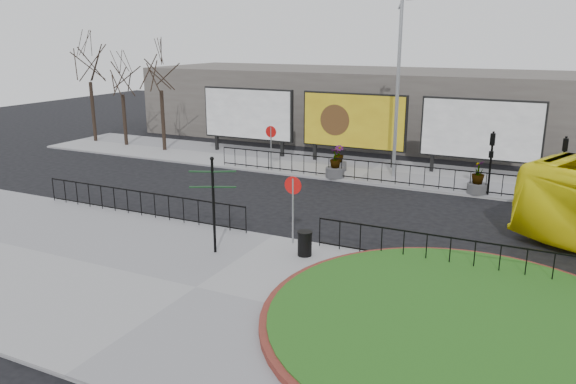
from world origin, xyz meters
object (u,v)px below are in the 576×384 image
Objects in this scene: fingerpost_sign at (213,195)px; lamp_post at (398,87)px; litter_bin at (305,243)px; planter_b at (335,167)px; billboard_mid at (354,121)px; planter_a at (339,161)px; planter_c at (478,180)px.

lamp_post is at bearing 56.48° from fingerpost_sign.
planter_b is at bearing 106.01° from litter_bin.
fingerpost_sign is at bearing -88.26° from billboard_mid.
billboard_mid is at bearing 86.76° from planter_a.
litter_bin is at bearing -76.71° from billboard_mid.
planter_c is at bearing -11.87° from planter_a.
lamp_post is (3.01, -1.97, 2.23)m from billboard_mid.
planter_b is (0.30, -3.57, -1.90)m from billboard_mid.
fingerpost_sign is at bearing -89.19° from planter_b.
fingerpost_sign reaches higher than planter_a.
planter_b is (-0.17, 11.77, -1.45)m from fingerpost_sign.
billboard_mid is at bearing 103.29° from litter_bin.
planter_a is at bearing -180.00° from lamp_post.
lamp_post is 5.22m from planter_a.
billboard_mid is 4.23m from lamp_post.
lamp_post reaches higher than litter_bin.
fingerpost_sign is at bearing -100.76° from lamp_post.
lamp_post reaches higher than planter_b.
billboard_mid is 0.67× the size of lamp_post.
lamp_post is 5.19m from planter_b.
planter_a is at bearing -93.24° from billboard_mid.
planter_b is at bearing -149.42° from lamp_post.
planter_c is at bearing -19.60° from lamp_post.
lamp_post is at bearing 0.00° from planter_a.
lamp_post is 2.74× the size of fingerpost_sign.
billboard_mid reaches higher than planter_a.
lamp_post is at bearing 30.58° from planter_b.
billboard_mid is 8.51m from planter_c.
planter_c reaches higher than planter_a.
litter_bin is 0.55× the size of planter_c.
litter_bin is (3.37, -14.27, -2.05)m from billboard_mid.
lamp_post is 6.60× the size of planter_a.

